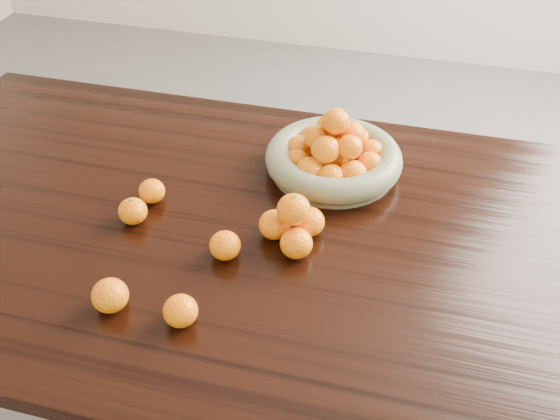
% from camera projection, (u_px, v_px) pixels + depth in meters
% --- Properties ---
extents(dining_table, '(2.00, 1.00, 0.75)m').
position_uv_depth(dining_table, '(287.00, 264.00, 1.38)').
color(dining_table, black).
rests_on(dining_table, ground).
extents(fruit_bowl, '(0.32, 0.32, 0.17)m').
position_uv_depth(fruit_bowl, '(334.00, 156.00, 1.47)').
color(fruit_bowl, '#767959').
rests_on(fruit_bowl, dining_table).
extents(orange_pyramid, '(0.13, 0.14, 0.12)m').
position_uv_depth(orange_pyramid, '(293.00, 224.00, 1.27)').
color(orange_pyramid, orange).
rests_on(orange_pyramid, dining_table).
extents(loose_orange_0, '(0.06, 0.06, 0.06)m').
position_uv_depth(loose_orange_0, '(133.00, 211.00, 1.33)').
color(loose_orange_0, orange).
rests_on(loose_orange_0, dining_table).
extents(loose_orange_1, '(0.07, 0.07, 0.06)m').
position_uv_depth(loose_orange_1, '(110.00, 295.00, 1.14)').
color(loose_orange_1, orange).
rests_on(loose_orange_1, dining_table).
extents(loose_orange_2, '(0.06, 0.06, 0.06)m').
position_uv_depth(loose_orange_2, '(181.00, 311.00, 1.11)').
color(loose_orange_2, orange).
rests_on(loose_orange_2, dining_table).
extents(loose_orange_3, '(0.06, 0.06, 0.06)m').
position_uv_depth(loose_orange_3, '(152.00, 191.00, 1.39)').
color(loose_orange_3, orange).
rests_on(loose_orange_3, dining_table).
extents(loose_orange_4, '(0.06, 0.06, 0.06)m').
position_uv_depth(loose_orange_4, '(225.00, 245.00, 1.25)').
color(loose_orange_4, orange).
rests_on(loose_orange_4, dining_table).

